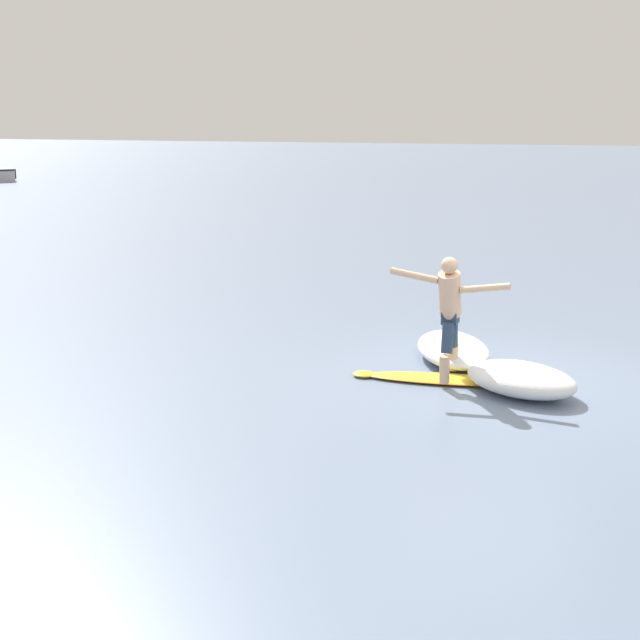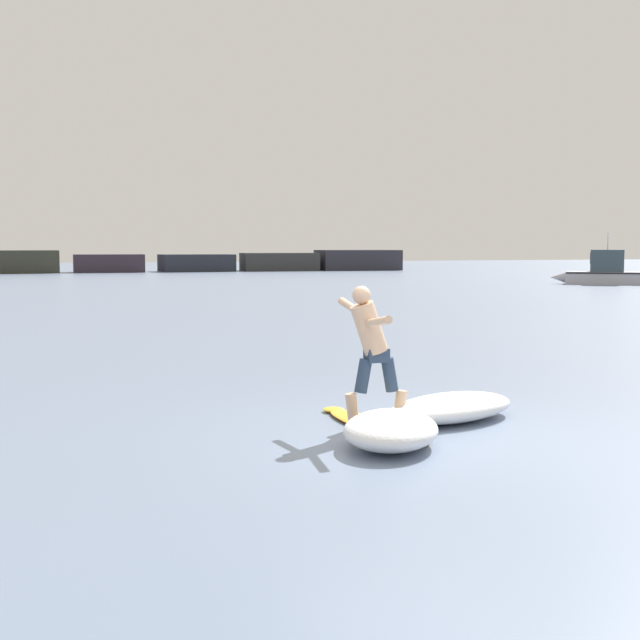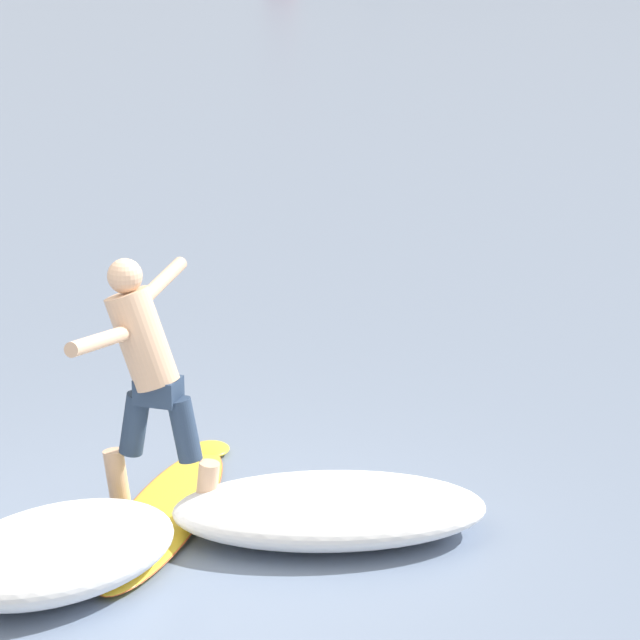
# 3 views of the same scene
# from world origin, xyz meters

# --- Properties ---
(ground_plane) EXTENTS (200.00, 200.00, 0.00)m
(ground_plane) POSITION_xyz_m (0.00, 0.00, 0.00)
(ground_plane) COLOR slate
(surfboard) EXTENTS (0.83, 2.41, 0.20)m
(surfboard) POSITION_xyz_m (-0.23, 0.55, 0.04)
(surfboard) COLOR yellow
(surfboard) RESTS_ON ground
(surfer) EXTENTS (0.78, 1.54, 1.62)m
(surfer) POSITION_xyz_m (-0.31, 0.51, 1.01)
(surfer) COLOR #D9AE8B
(surfer) RESTS_ON surfboard
(wave_foam_at_tail) EXTENTS (1.57, 1.78, 0.38)m
(wave_foam_at_tail) POSITION_xyz_m (-0.43, -0.45, 0.19)
(wave_foam_at_tail) COLOR white
(wave_foam_at_tail) RESTS_ON ground
(wave_foam_at_nose) EXTENTS (2.15, 1.63, 0.33)m
(wave_foam_at_nose) POSITION_xyz_m (0.82, 0.67, 0.16)
(wave_foam_at_nose) COLOR white
(wave_foam_at_nose) RESTS_ON ground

